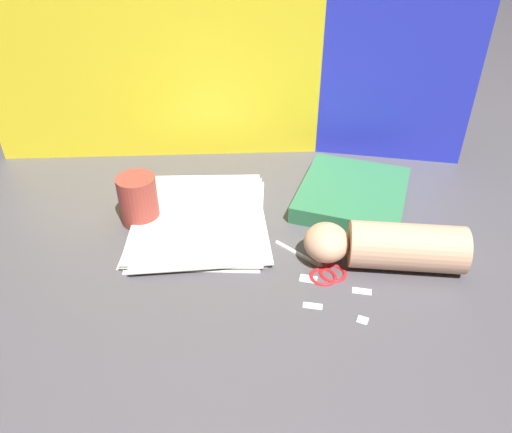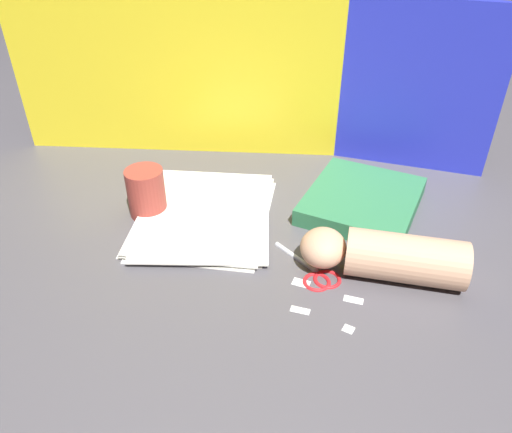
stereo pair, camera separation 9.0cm
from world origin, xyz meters
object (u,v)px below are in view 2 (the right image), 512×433
object	(u,v)px
scissors	(316,270)
mug	(146,192)
paper_stack	(204,214)
book_closed	(362,201)
hand_forearm	(385,256)

from	to	relation	value
scissors	mug	bearing A→B (deg)	157.10
scissors	paper_stack	bearing A→B (deg)	148.06
book_closed	scissors	distance (m)	0.23
book_closed	hand_forearm	xyz separation A→B (m)	(0.02, -0.21, 0.02)
paper_stack	mug	size ratio (longest dim) A/B	3.36
mug	hand_forearm	bearing A→B (deg)	-16.83
hand_forearm	mug	xyz separation A→B (m)	(-0.45, 0.14, 0.01)
paper_stack	scissors	bearing A→B (deg)	-31.94
scissors	hand_forearm	world-z (taller)	hand_forearm
paper_stack	book_closed	world-z (taller)	book_closed
hand_forearm	mug	size ratio (longest dim) A/B	2.85
book_closed	scissors	world-z (taller)	book_closed
paper_stack	hand_forearm	size ratio (longest dim) A/B	1.18
paper_stack	mug	bearing A→B (deg)	178.46
paper_stack	scissors	world-z (taller)	paper_stack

